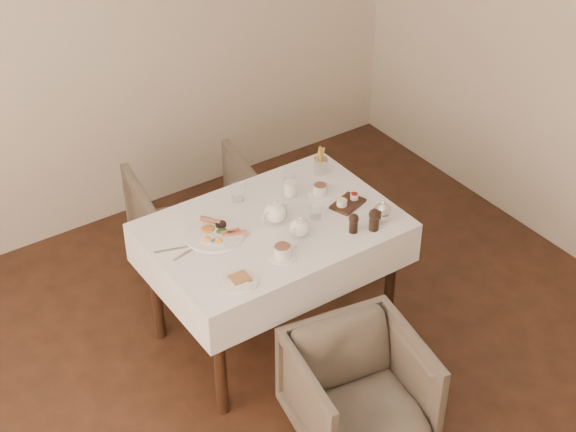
% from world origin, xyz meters
% --- Properties ---
extents(table, '(1.28, 0.88, 0.75)m').
position_xyz_m(table, '(0.31, 0.93, 0.64)').
color(table, black).
rests_on(table, ground).
extents(armchair_near, '(0.71, 0.72, 0.57)m').
position_xyz_m(armchair_near, '(0.25, 0.10, 0.28)').
color(armchair_near, brown).
rests_on(armchair_near, ground).
extents(armchair_far, '(0.81, 0.82, 0.66)m').
position_xyz_m(armchair_far, '(0.28, 1.71, 0.33)').
color(armchair_far, brown).
rests_on(armchair_far, ground).
extents(breakfast_plate, '(0.31, 0.31, 0.04)m').
position_xyz_m(breakfast_plate, '(0.01, 1.02, 0.77)').
color(breakfast_plate, white).
rests_on(breakfast_plate, table).
extents(side_plate, '(0.20, 0.18, 0.02)m').
position_xyz_m(side_plate, '(-0.09, 0.62, 0.76)').
color(side_plate, white).
rests_on(side_plate, table).
extents(teapot_centre, '(0.18, 0.15, 0.13)m').
position_xyz_m(teapot_centre, '(0.33, 0.94, 0.82)').
color(teapot_centre, white).
rests_on(teapot_centre, table).
extents(teapot_front, '(0.18, 0.16, 0.12)m').
position_xyz_m(teapot_front, '(0.37, 0.77, 0.81)').
color(teapot_front, white).
rests_on(teapot_front, table).
extents(creamer, '(0.07, 0.07, 0.08)m').
position_xyz_m(creamer, '(0.54, 1.10, 0.80)').
color(creamer, white).
rests_on(creamer, table).
extents(teacup_near, '(0.14, 0.14, 0.07)m').
position_xyz_m(teacup_near, '(0.19, 0.67, 0.79)').
color(teacup_near, white).
rests_on(teacup_near, table).
extents(teacup_far, '(0.12, 0.12, 0.06)m').
position_xyz_m(teacup_far, '(0.67, 1.02, 0.78)').
color(teacup_far, white).
rests_on(teacup_far, table).
extents(glass_left, '(0.08, 0.08, 0.10)m').
position_xyz_m(glass_left, '(0.27, 1.22, 0.80)').
color(glass_left, silver).
rests_on(glass_left, table).
extents(glass_mid, '(0.08, 0.08, 0.09)m').
position_xyz_m(glass_mid, '(0.52, 0.86, 0.80)').
color(glass_mid, silver).
rests_on(glass_mid, table).
extents(glass_right, '(0.07, 0.07, 0.10)m').
position_xyz_m(glass_right, '(0.60, 1.21, 0.80)').
color(glass_right, silver).
rests_on(glass_right, table).
extents(condiment_board, '(0.21, 0.17, 0.05)m').
position_xyz_m(condiment_board, '(0.73, 0.85, 0.77)').
color(condiment_board, black).
rests_on(condiment_board, table).
extents(pepper_mill_left, '(0.06, 0.06, 0.11)m').
position_xyz_m(pepper_mill_left, '(0.61, 0.65, 0.81)').
color(pepper_mill_left, black).
rests_on(pepper_mill_left, table).
extents(pepper_mill_right, '(0.07, 0.07, 0.12)m').
position_xyz_m(pepper_mill_right, '(0.71, 0.60, 0.82)').
color(pepper_mill_right, black).
rests_on(pepper_mill_right, table).
extents(silver_pot, '(0.14, 0.12, 0.13)m').
position_xyz_m(silver_pot, '(0.79, 0.64, 0.82)').
color(silver_pot, white).
rests_on(silver_pot, table).
extents(fries_cup, '(0.08, 0.08, 0.17)m').
position_xyz_m(fries_cup, '(0.80, 1.19, 0.83)').
color(fries_cup, silver).
rests_on(fries_cup, table).
extents(cutlery_fork, '(0.20, 0.08, 0.00)m').
position_xyz_m(cutlery_fork, '(-0.22, 1.03, 0.76)').
color(cutlery_fork, silver).
rests_on(cutlery_fork, table).
extents(cutlery_knife, '(0.20, 0.07, 0.00)m').
position_xyz_m(cutlery_knife, '(-0.16, 0.97, 0.76)').
color(cutlery_knife, silver).
rests_on(cutlery_knife, table).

